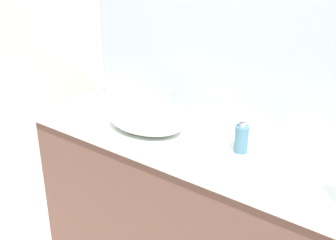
# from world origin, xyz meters

# --- Properties ---
(bathroom_wall_rear) EXTENTS (6.00, 0.06, 2.60)m
(bathroom_wall_rear) POSITION_xyz_m (0.00, 0.73, 1.30)
(bathroom_wall_rear) COLOR silver
(bathroom_wall_rear) RESTS_ON ground
(vanity_counter) EXTENTS (1.73, 0.51, 0.85)m
(vanity_counter) POSITION_xyz_m (0.08, 0.43, 0.43)
(vanity_counter) COLOR brown
(vanity_counter) RESTS_ON ground
(wall_mirror_panel) EXTENTS (1.62, 0.01, 0.94)m
(wall_mirror_panel) POSITION_xyz_m (0.08, 0.69, 1.32)
(wall_mirror_panel) COLOR #B2BCC6
(wall_mirror_panel) RESTS_ON vanity_counter
(sink_basin) EXTENTS (0.40, 0.28, 0.10)m
(sink_basin) POSITION_xyz_m (-0.18, 0.41, 0.91)
(sink_basin) COLOR white
(sink_basin) RESTS_ON vanity_counter
(faucet) EXTENTS (0.03, 0.12, 0.16)m
(faucet) POSITION_xyz_m (-0.18, 0.57, 0.95)
(faucet) COLOR silver
(faucet) RESTS_ON vanity_counter
(soap_dispenser) EXTENTS (0.06, 0.06, 0.17)m
(soap_dispenser) POSITION_xyz_m (0.30, 0.48, 0.92)
(soap_dispenser) COLOR teal
(soap_dispenser) RESTS_ON vanity_counter
(candle_jar) EXTENTS (0.05, 0.05, 0.04)m
(candle_jar) POSITION_xyz_m (-0.46, 0.39, 0.87)
(candle_jar) COLOR silver
(candle_jar) RESTS_ON vanity_counter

